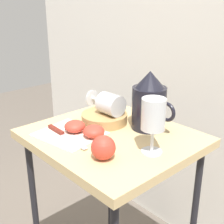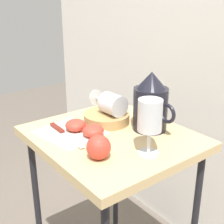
{
  "view_description": "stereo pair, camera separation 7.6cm",
  "coord_description": "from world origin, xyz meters",
  "px_view_note": "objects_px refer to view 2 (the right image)",
  "views": [
    {
      "loc": [
        0.7,
        -0.64,
        1.16
      ],
      "look_at": [
        0.0,
        0.0,
        0.8
      ],
      "focal_mm": 49.34,
      "sensor_mm": 36.0,
      "label": 1
    },
    {
      "loc": [
        0.75,
        -0.58,
        1.16
      ],
      "look_at": [
        0.0,
        0.0,
        0.8
      ],
      "focal_mm": 49.34,
      "sensor_mm": 36.0,
      "label": 2
    }
  ],
  "objects_px": {
    "wine_glass_tipped_near": "(112,104)",
    "wine_glass_upright": "(149,119)",
    "basket_tray": "(107,118)",
    "apple_half_left": "(76,125)",
    "apple_half_right": "(93,131)",
    "table": "(112,154)",
    "pitcher": "(151,107)",
    "apple_whole": "(99,147)",
    "knife": "(62,132)"
  },
  "relations": [
    {
      "from": "wine_glass_upright",
      "to": "table",
      "type": "bearing_deg",
      "value": 179.43
    },
    {
      "from": "table",
      "to": "pitcher",
      "type": "xyz_separation_m",
      "value": [
        0.05,
        0.13,
        0.16
      ]
    },
    {
      "from": "basket_tray",
      "to": "pitcher",
      "type": "xyz_separation_m",
      "value": [
        0.14,
        0.08,
        0.06
      ]
    },
    {
      "from": "apple_whole",
      "to": "apple_half_right",
      "type": "bearing_deg",
      "value": 151.85
    },
    {
      "from": "wine_glass_tipped_near",
      "to": "apple_half_right",
      "type": "xyz_separation_m",
      "value": [
        0.06,
        -0.12,
        -0.05
      ]
    },
    {
      "from": "apple_half_left",
      "to": "apple_whole",
      "type": "height_order",
      "value": "apple_whole"
    },
    {
      "from": "apple_half_left",
      "to": "apple_half_right",
      "type": "distance_m",
      "value": 0.08
    },
    {
      "from": "apple_whole",
      "to": "basket_tray",
      "type": "bearing_deg",
      "value": 138.25
    },
    {
      "from": "knife",
      "to": "wine_glass_upright",
      "type": "bearing_deg",
      "value": 25.13
    },
    {
      "from": "wine_glass_tipped_near",
      "to": "apple_half_left",
      "type": "xyz_separation_m",
      "value": [
        -0.02,
        -0.14,
        -0.05
      ]
    },
    {
      "from": "table",
      "to": "pitcher",
      "type": "height_order",
      "value": "pitcher"
    },
    {
      "from": "table",
      "to": "wine_glass_upright",
      "type": "height_order",
      "value": "wine_glass_upright"
    },
    {
      "from": "wine_glass_upright",
      "to": "wine_glass_tipped_near",
      "type": "height_order",
      "value": "wine_glass_upright"
    },
    {
      "from": "table",
      "to": "apple_whole",
      "type": "xyz_separation_m",
      "value": [
        0.11,
        -0.13,
        0.11
      ]
    },
    {
      "from": "knife",
      "to": "apple_whole",
      "type": "bearing_deg",
      "value": 0.62
    },
    {
      "from": "apple_half_left",
      "to": "knife",
      "type": "distance_m",
      "value": 0.05
    },
    {
      "from": "pitcher",
      "to": "knife",
      "type": "height_order",
      "value": "pitcher"
    },
    {
      "from": "wine_glass_upright",
      "to": "wine_glass_tipped_near",
      "type": "distance_m",
      "value": 0.26
    },
    {
      "from": "table",
      "to": "wine_glass_tipped_near",
      "type": "bearing_deg",
      "value": 142.08
    },
    {
      "from": "wine_glass_upright",
      "to": "pitcher",
      "type": "bearing_deg",
      "value": 134.03
    },
    {
      "from": "wine_glass_tipped_near",
      "to": "apple_half_left",
      "type": "distance_m",
      "value": 0.15
    },
    {
      "from": "basket_tray",
      "to": "wine_glass_upright",
      "type": "relative_size",
      "value": 0.99
    },
    {
      "from": "basket_tray",
      "to": "apple_whole",
      "type": "bearing_deg",
      "value": -41.75
    },
    {
      "from": "pitcher",
      "to": "apple_half_left",
      "type": "relative_size",
      "value": 2.87
    },
    {
      "from": "wine_glass_upright",
      "to": "apple_half_right",
      "type": "bearing_deg",
      "value": -162.08
    },
    {
      "from": "table",
      "to": "apple_half_right",
      "type": "relative_size",
      "value": 10.14
    },
    {
      "from": "basket_tray",
      "to": "table",
      "type": "bearing_deg",
      "value": -27.02
    },
    {
      "from": "table",
      "to": "knife",
      "type": "height_order",
      "value": "knife"
    },
    {
      "from": "apple_half_left",
      "to": "table",
      "type": "bearing_deg",
      "value": 42.14
    },
    {
      "from": "wine_glass_upright",
      "to": "wine_glass_tipped_near",
      "type": "relative_size",
      "value": 1.14
    },
    {
      "from": "wine_glass_tipped_near",
      "to": "wine_glass_upright",
      "type": "bearing_deg",
      "value": -13.7
    },
    {
      "from": "table",
      "to": "apple_half_left",
      "type": "bearing_deg",
      "value": -137.86
    },
    {
      "from": "pitcher",
      "to": "apple_whole",
      "type": "distance_m",
      "value": 0.27
    },
    {
      "from": "basket_tray",
      "to": "knife",
      "type": "height_order",
      "value": "basket_tray"
    },
    {
      "from": "basket_tray",
      "to": "pitcher",
      "type": "bearing_deg",
      "value": 30.5
    },
    {
      "from": "wine_glass_tipped_near",
      "to": "apple_half_left",
      "type": "relative_size",
      "value": 2.08
    },
    {
      "from": "wine_glass_upright",
      "to": "apple_whole",
      "type": "height_order",
      "value": "wine_glass_upright"
    },
    {
      "from": "apple_half_right",
      "to": "wine_glass_upright",
      "type": "bearing_deg",
      "value": 17.92
    },
    {
      "from": "pitcher",
      "to": "wine_glass_tipped_near",
      "type": "bearing_deg",
      "value": -150.15
    },
    {
      "from": "pitcher",
      "to": "apple_half_left",
      "type": "xyz_separation_m",
      "value": [
        -0.14,
        -0.22,
        -0.06
      ]
    },
    {
      "from": "apple_half_left",
      "to": "apple_half_right",
      "type": "relative_size",
      "value": 1.0
    },
    {
      "from": "wine_glass_tipped_near",
      "to": "knife",
      "type": "distance_m",
      "value": 0.21
    },
    {
      "from": "pitcher",
      "to": "wine_glass_upright",
      "type": "relative_size",
      "value": 1.21
    },
    {
      "from": "wine_glass_upright",
      "to": "apple_half_right",
      "type": "distance_m",
      "value": 0.22
    },
    {
      "from": "apple_half_right",
      "to": "knife",
      "type": "distance_m",
      "value": 0.11
    },
    {
      "from": "pitcher",
      "to": "wine_glass_tipped_near",
      "type": "xyz_separation_m",
      "value": [
        -0.12,
        -0.07,
        -0.01
      ]
    },
    {
      "from": "wine_glass_tipped_near",
      "to": "table",
      "type": "bearing_deg",
      "value": -37.92
    },
    {
      "from": "apple_half_right",
      "to": "apple_whole",
      "type": "bearing_deg",
      "value": -28.15
    },
    {
      "from": "knife",
      "to": "wine_glass_tipped_near",
      "type": "bearing_deg",
      "value": 81.37
    },
    {
      "from": "wine_glass_upright",
      "to": "apple_half_left",
      "type": "bearing_deg",
      "value": -162.8
    }
  ]
}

